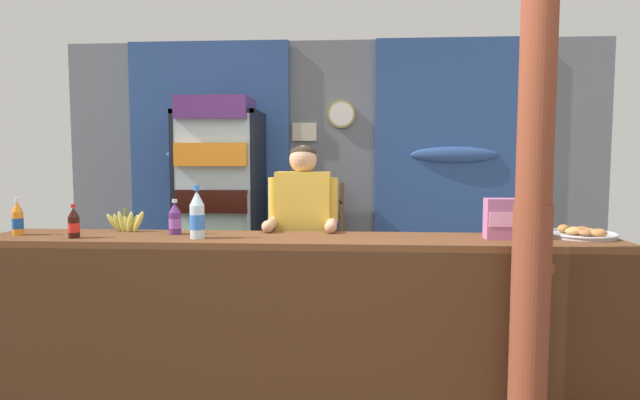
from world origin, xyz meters
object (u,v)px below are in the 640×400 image
object	(u,v)px
timber_post	(533,214)
snack_box_wafer	(502,219)
stall_counter	(296,302)
pastry_tray	(581,234)
drink_fridge	(220,197)
banana_bunch	(126,222)
soda_bottle_water	(197,216)
plastic_lawn_chair	(470,279)
soda_bottle_cola	(74,224)
bottle_shelf_rack	(319,242)
soda_bottle_grape_soda	(175,219)
soda_bottle_orange_soda	(18,219)
shopkeeper	(303,228)

from	to	relation	value
timber_post	snack_box_wafer	world-z (taller)	timber_post
stall_counter	pastry_tray	world-z (taller)	pastry_tray
stall_counter	drink_fridge	size ratio (longest dim) A/B	1.94
banana_bunch	drink_fridge	bearing A→B (deg)	79.65
stall_counter	soda_bottle_water	bearing A→B (deg)	177.31
plastic_lawn_chair	soda_bottle_cola	world-z (taller)	soda_bottle_cola
drink_fridge	banana_bunch	size ratio (longest dim) A/B	7.25
plastic_lawn_chair	snack_box_wafer	world-z (taller)	snack_box_wafer
soda_bottle_water	soda_bottle_cola	size ratio (longest dim) A/B	1.56
stall_counter	bottle_shelf_rack	world-z (taller)	bottle_shelf_rack
soda_bottle_cola	snack_box_wafer	distance (m)	2.56
soda_bottle_grape_soda	snack_box_wafer	size ratio (longest dim) A/B	0.92
plastic_lawn_chair	soda_bottle_cola	size ratio (longest dim) A/B	4.22
bottle_shelf_rack	soda_bottle_orange_soda	bearing A→B (deg)	-133.51
stall_counter	banana_bunch	distance (m)	1.25
stall_counter	soda_bottle_grape_soda	size ratio (longest dim) A/B	17.31
bottle_shelf_rack	soda_bottle_cola	size ratio (longest dim) A/B	5.94
drink_fridge	soda_bottle_orange_soda	world-z (taller)	drink_fridge
drink_fridge	snack_box_wafer	distance (m)	2.62
timber_post	snack_box_wafer	bearing A→B (deg)	96.13
shopkeeper	soda_bottle_grape_soda	world-z (taller)	shopkeeper
plastic_lawn_chair	shopkeeper	bearing A→B (deg)	-157.15
soda_bottle_cola	banana_bunch	world-z (taller)	soda_bottle_cola
timber_post	soda_bottle_cola	bearing A→B (deg)	174.15
soda_bottle_cola	drink_fridge	bearing A→B (deg)	75.02
drink_fridge	shopkeeper	bearing A→B (deg)	-52.17
timber_post	plastic_lawn_chair	distance (m)	1.51
shopkeeper	timber_post	bearing A→B (deg)	-33.02
timber_post	drink_fridge	xyz separation A→B (m)	(-2.15, 1.95, -0.07)
soda_bottle_cola	pastry_tray	xyz separation A→B (m)	(3.06, 0.23, -0.06)
plastic_lawn_chair	soda_bottle_orange_soda	xyz separation A→B (m)	(-3.02, -1.00, 0.57)
soda_bottle_grape_soda	bottle_shelf_rack	bearing A→B (deg)	65.83
timber_post	soda_bottle_grape_soda	size ratio (longest dim) A/B	10.84
soda_bottle_orange_soda	soda_bottle_cola	xyz separation A→B (m)	(0.42, -0.10, -0.01)
timber_post	banana_bunch	world-z (taller)	timber_post
soda_bottle_orange_soda	snack_box_wafer	distance (m)	2.97
soda_bottle_orange_soda	pastry_tray	bearing A→B (deg)	2.14
pastry_tray	stall_counter	bearing A→B (deg)	-172.74
shopkeeper	soda_bottle_orange_soda	world-z (taller)	shopkeeper
snack_box_wafer	timber_post	bearing A→B (deg)	-83.87
timber_post	banana_bunch	xyz separation A→B (m)	(-2.40, 0.55, -0.13)
soda_bottle_water	banana_bunch	size ratio (longest dim) A/B	1.17
soda_bottle_cola	timber_post	bearing A→B (deg)	-5.85
soda_bottle_water	timber_post	bearing A→B (deg)	-9.26
stall_counter	plastic_lawn_chair	distance (m)	1.67
soda_bottle_cola	pastry_tray	bearing A→B (deg)	4.26
soda_bottle_water	soda_bottle_cola	bearing A→B (deg)	-177.23
stall_counter	soda_bottle_orange_soda	xyz separation A→B (m)	(-1.75, 0.09, 0.47)
stall_counter	snack_box_wafer	bearing A→B (deg)	5.82
soda_bottle_cola	banana_bunch	xyz separation A→B (m)	(0.20, 0.28, -0.02)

